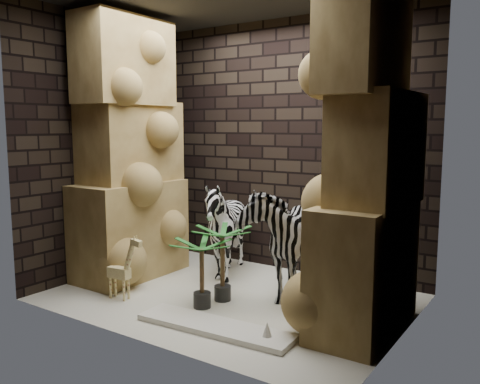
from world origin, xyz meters
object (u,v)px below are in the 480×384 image
Objects in this scene: zebra_left at (225,234)px; palm_front at (222,263)px; surfboard at (215,327)px; giraffe_toy at (119,265)px; palm_back at (202,274)px; zebra_right at (283,229)px.

zebra_left is 1.49× the size of palm_front.
surfboard is (0.37, -0.63, -0.36)m from palm_front.
palm_front is at bearing 26.30° from giraffe_toy.
palm_back is at bearing -47.17° from zebra_left.
giraffe_toy is at bearing -91.58° from zebra_left.
palm_front is 0.28m from palm_back.
palm_back is 0.63m from surfboard.
palm_front is 1.13× the size of palm_back.
giraffe_toy is 0.91× the size of palm_front.
zebra_left is 1.28m from giraffe_toy.
palm_back is (-0.45, -0.78, -0.35)m from zebra_right.
giraffe_toy is 0.48× the size of surfboard.
zebra_left reaches higher than palm_back.
palm_front reaches higher than surfboard.
palm_front is at bearing 117.06° from surfboard.
zebra_right is 1.98× the size of giraffe_toy.
surfboard is at bearing -108.52° from zebra_right.
palm_back is (0.85, 0.27, -0.01)m from giraffe_toy.
zebra_right is 0.97m from palm_back.
giraffe_toy is (-0.48, -1.18, -0.17)m from zebra_left.
zebra_left is at bearing 123.45° from palm_front.
palm_back is at bearing -99.58° from palm_front.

